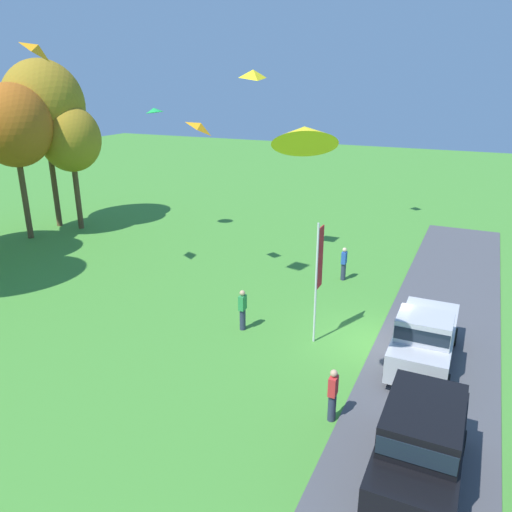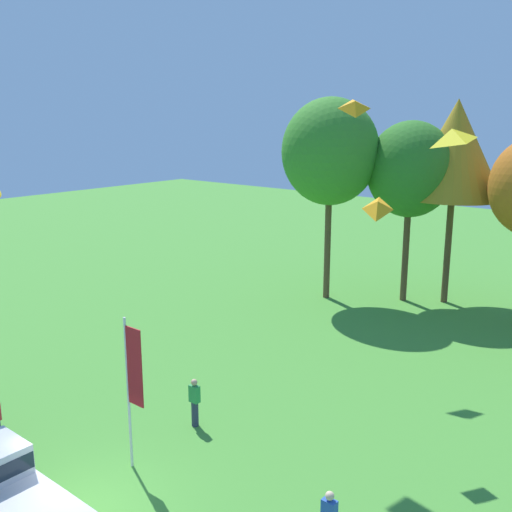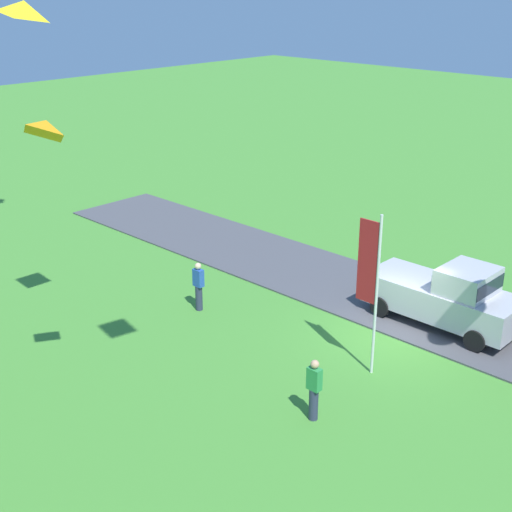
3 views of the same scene
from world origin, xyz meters
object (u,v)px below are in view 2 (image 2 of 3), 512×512
object	(u,v)px
kite_diamond_trailing_tail	(377,206)
tree_right_of_center	(330,152)
tree_far_left	(455,150)
car_pickup_mid_row	(1,496)
tree_center_back	(410,170)
flag_banner	(132,376)
kite_diamond_mid_center	(451,136)
person_watching_sky	(195,402)
kite_diamond_near_flag	(355,105)

from	to	relation	value
kite_diamond_trailing_tail	tree_right_of_center	bearing A→B (deg)	129.08
tree_far_left	kite_diamond_trailing_tail	size ratio (longest dim) A/B	11.67
car_pickup_mid_row	tree_center_back	xyz separation A→B (m)	(-1.25, 24.60, 6.31)
tree_right_of_center	tree_far_left	size ratio (longest dim) A/B	1.01
flag_banner	kite_diamond_mid_center	distance (m)	11.10
flag_banner	tree_far_left	bearing A→B (deg)	88.88
kite_diamond_mid_center	car_pickup_mid_row	bearing A→B (deg)	-125.26
tree_far_left	flag_banner	world-z (taller)	tree_far_left
tree_right_of_center	flag_banner	size ratio (longest dim) A/B	2.39
person_watching_sky	tree_far_left	bearing A→B (deg)	87.21
tree_right_of_center	kite_diamond_mid_center	xyz separation A→B (m)	(11.82, -12.44, 1.47)
tree_far_left	kite_diamond_trailing_tail	bearing A→B (deg)	-76.98
tree_right_of_center	tree_far_left	bearing A→B (deg)	32.34
tree_right_of_center	kite_diamond_mid_center	world-z (taller)	tree_right_of_center
kite_diamond_mid_center	person_watching_sky	bearing A→B (deg)	-158.33
car_pickup_mid_row	person_watching_sky	bearing A→B (deg)	91.76
tree_far_left	kite_diamond_trailing_tail	world-z (taller)	tree_far_left
tree_center_back	kite_diamond_mid_center	distance (m)	17.09
person_watching_sky	flag_banner	distance (m)	3.65
car_pickup_mid_row	kite_diamond_near_flag	size ratio (longest dim) A/B	5.05
tree_far_left	kite_diamond_trailing_tail	xyz separation A→B (m)	(3.39, -14.65, -1.01)
car_pickup_mid_row	kite_diamond_trailing_tail	world-z (taller)	kite_diamond_trailing_tail
tree_far_left	tree_right_of_center	bearing A→B (deg)	-147.66
car_pickup_mid_row	person_watching_sky	xyz separation A→B (m)	(-0.21, 6.93, -0.23)
car_pickup_mid_row	kite_diamond_mid_center	world-z (taller)	kite_diamond_mid_center
flag_banner	kite_diamond_near_flag	distance (m)	14.53
kite_diamond_mid_center	flag_banner	bearing A→B (deg)	-139.02
person_watching_sky	kite_diamond_near_flag	world-z (taller)	kite_diamond_near_flag
tree_right_of_center	kite_diamond_mid_center	size ratio (longest dim) A/B	10.69
person_watching_sky	tree_right_of_center	world-z (taller)	tree_right_of_center
flag_banner	kite_diamond_near_flag	xyz separation A→B (m)	(-0.24, 12.30, 7.72)
tree_center_back	kite_diamond_trailing_tail	distance (m)	14.50
person_watching_sky	kite_diamond_trailing_tail	distance (m)	8.94
kite_diamond_near_flag	kite_diamond_trailing_tail	xyz separation A→B (m)	(4.05, -5.20, -3.22)
tree_center_back	kite_diamond_mid_center	world-z (taller)	kite_diamond_mid_center
tree_center_back	flag_banner	xyz separation A→B (m)	(1.53, -20.59, -4.42)
car_pickup_mid_row	kite_diamond_trailing_tail	size ratio (longest dim) A/B	5.22
car_pickup_mid_row	kite_diamond_near_flag	distance (m)	18.94
car_pickup_mid_row	tree_far_left	distance (m)	26.81
flag_banner	kite_diamond_trailing_tail	xyz separation A→B (m)	(3.81, 7.10, 4.50)
person_watching_sky	flag_banner	world-z (taller)	flag_banner
tree_center_back	tree_far_left	world-z (taller)	tree_far_left
tree_center_back	kite_diamond_trailing_tail	size ratio (longest dim) A/B	10.50
tree_center_back	flag_banner	distance (m)	21.11
car_pickup_mid_row	tree_far_left	xyz separation A→B (m)	(0.70, 25.76, 7.41)
car_pickup_mid_row	person_watching_sky	size ratio (longest dim) A/B	2.93
tree_center_back	tree_far_left	bearing A→B (deg)	30.87
kite_diamond_mid_center	kite_diamond_trailing_tail	size ratio (longest dim) A/B	1.10
kite_diamond_trailing_tail	tree_far_left	bearing A→B (deg)	103.02
tree_far_left	kite_diamond_near_flag	bearing A→B (deg)	-94.01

